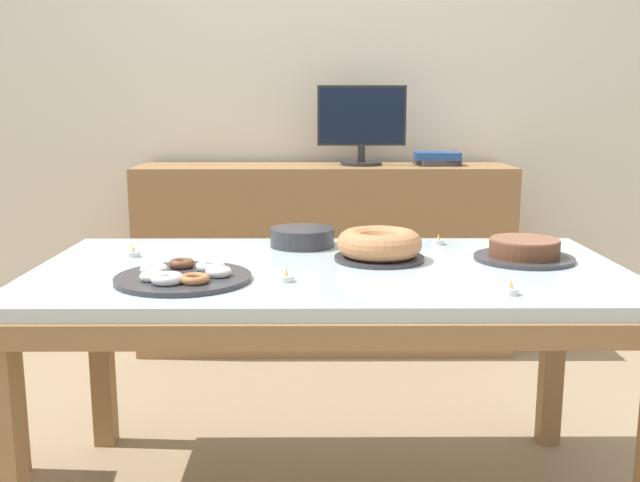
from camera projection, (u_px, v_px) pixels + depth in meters
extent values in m
cube|color=silver|center=(324.00, 83.00, 3.66)|extent=(8.00, 0.10, 2.60)
cube|color=silver|center=(330.00, 272.00, 2.04)|extent=(1.68, 0.87, 0.04)
cube|color=olive|center=(333.00, 333.00, 1.65)|extent=(1.71, 0.08, 0.06)
cube|color=olive|center=(327.00, 258.00, 2.45)|extent=(1.71, 0.08, 0.06)
cube|color=olive|center=(47.00, 289.00, 2.05)|extent=(0.08, 0.90, 0.06)
cube|color=olive|center=(611.00, 288.00, 2.06)|extent=(0.08, 0.90, 0.06)
cube|color=olive|center=(8.00, 461.00, 1.73)|extent=(0.07, 0.07, 0.68)
cube|color=olive|center=(102.00, 353.00, 2.49)|extent=(0.07, 0.07, 0.68)
cube|color=olive|center=(552.00, 352.00, 2.50)|extent=(0.07, 0.07, 0.68)
cube|color=olive|center=(19.00, 408.00, 2.31)|extent=(0.04, 0.04, 0.45)
cube|color=olive|center=(324.00, 257.00, 3.53)|extent=(1.80, 0.44, 0.90)
cylinder|color=#262628|center=(361.00, 163.00, 3.44)|extent=(0.20, 0.20, 0.02)
cylinder|color=#262628|center=(361.00, 152.00, 3.43)|extent=(0.04, 0.04, 0.09)
cube|color=#262628|center=(362.00, 116.00, 3.40)|extent=(0.42, 0.02, 0.28)
cube|color=black|center=(362.00, 116.00, 3.39)|extent=(0.40, 0.00, 0.26)
cube|color=#3F3838|center=(437.00, 162.00, 3.44)|extent=(0.21, 0.20, 0.03)
cube|color=#23478C|center=(437.00, 156.00, 3.44)|extent=(0.22, 0.19, 0.04)
cylinder|color=#333338|center=(524.00, 258.00, 2.12)|extent=(0.29, 0.29, 0.01)
cylinder|color=brown|center=(524.00, 248.00, 2.11)|extent=(0.20, 0.20, 0.05)
cylinder|color=brown|center=(525.00, 240.00, 2.11)|extent=(0.20, 0.20, 0.01)
cylinder|color=#333338|center=(379.00, 258.00, 2.12)|extent=(0.27, 0.27, 0.01)
torus|color=#BC7A4C|center=(379.00, 243.00, 2.11)|extent=(0.25, 0.25, 0.08)
cylinder|color=#333338|center=(183.00, 278.00, 1.87)|extent=(0.36, 0.36, 0.01)
torus|color=white|center=(219.00, 272.00, 1.86)|extent=(0.07, 0.07, 0.02)
torus|color=white|center=(211.00, 266.00, 1.93)|extent=(0.08, 0.08, 0.02)
torus|color=brown|center=(182.00, 263.00, 1.96)|extent=(0.07, 0.07, 0.02)
torus|color=white|center=(154.00, 269.00, 1.89)|extent=(0.07, 0.07, 0.02)
torus|color=white|center=(152.00, 276.00, 1.82)|extent=(0.07, 0.07, 0.02)
torus|color=white|center=(167.00, 278.00, 1.78)|extent=(0.08, 0.08, 0.03)
torus|color=#B27042|center=(194.00, 279.00, 1.79)|extent=(0.08, 0.08, 0.02)
cylinder|color=#333338|center=(302.00, 245.00, 2.33)|extent=(0.21, 0.21, 0.01)
cylinder|color=#333338|center=(302.00, 242.00, 2.33)|extent=(0.21, 0.21, 0.01)
cylinder|color=#333338|center=(302.00, 239.00, 2.32)|extent=(0.21, 0.21, 0.01)
cylinder|color=#333338|center=(302.00, 236.00, 2.32)|extent=(0.21, 0.21, 0.01)
cylinder|color=#333338|center=(302.00, 233.00, 2.32)|extent=(0.21, 0.21, 0.01)
cylinder|color=#333338|center=(302.00, 230.00, 2.32)|extent=(0.21, 0.21, 0.01)
cylinder|color=silver|center=(133.00, 254.00, 2.16)|extent=(0.04, 0.04, 0.02)
cylinder|color=white|center=(133.00, 252.00, 2.16)|extent=(0.03, 0.03, 0.00)
cone|color=#F9B74C|center=(133.00, 248.00, 2.16)|extent=(0.01, 0.01, 0.02)
cylinder|color=silver|center=(511.00, 291.00, 1.73)|extent=(0.04, 0.04, 0.02)
cylinder|color=white|center=(511.00, 289.00, 1.73)|extent=(0.03, 0.03, 0.00)
cone|color=#F9B74C|center=(511.00, 284.00, 1.73)|extent=(0.01, 0.01, 0.02)
cylinder|color=silver|center=(286.00, 279.00, 1.86)|extent=(0.04, 0.04, 0.02)
cylinder|color=white|center=(286.00, 276.00, 1.86)|extent=(0.03, 0.03, 0.00)
cone|color=#F9B74C|center=(286.00, 272.00, 1.85)|extent=(0.01, 0.01, 0.02)
cylinder|color=silver|center=(438.00, 242.00, 2.36)|extent=(0.04, 0.04, 0.02)
cylinder|color=white|center=(438.00, 240.00, 2.36)|extent=(0.03, 0.03, 0.00)
cone|color=#F9B74C|center=(439.00, 236.00, 2.35)|extent=(0.01, 0.01, 0.02)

